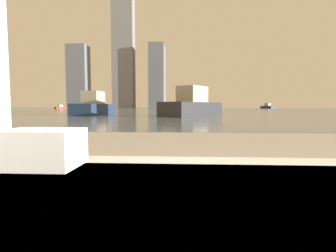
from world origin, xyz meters
name	(u,v)px	position (x,y,z in m)	size (l,w,h in m)	color
towel_stack	(41,148)	(-0.33, 0.91, 0.56)	(0.24, 0.18, 0.12)	white
harbor_water	(182,109)	(0.00, 62.00, 0.01)	(180.00, 110.00, 0.01)	slate
harbor_boat_0	(267,107)	(26.68, 84.13, 0.61)	(3.48, 4.75, 1.70)	navy
harbor_boat_2	(94,107)	(-6.92, 20.45, 0.67)	(2.02, 5.08, 1.87)	navy
harbor_boat_4	(192,106)	(0.77, 18.45, 0.74)	(4.63, 5.65, 2.07)	#2D2D33
harbor_boat_5	(60,107)	(-32.10, 67.47, 0.39)	(2.41, 2.98, 1.09)	maroon
skyline_tower_0	(79,77)	(-47.35, 118.00, 14.05)	(8.63, 7.64, 28.10)	slate
skyline_tower_1	(123,30)	(-26.51, 118.00, 34.69)	(9.34, 6.89, 69.39)	slate
skyline_tower_2	(157,77)	(-11.33, 118.00, 13.82)	(6.59, 13.55, 27.64)	slate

